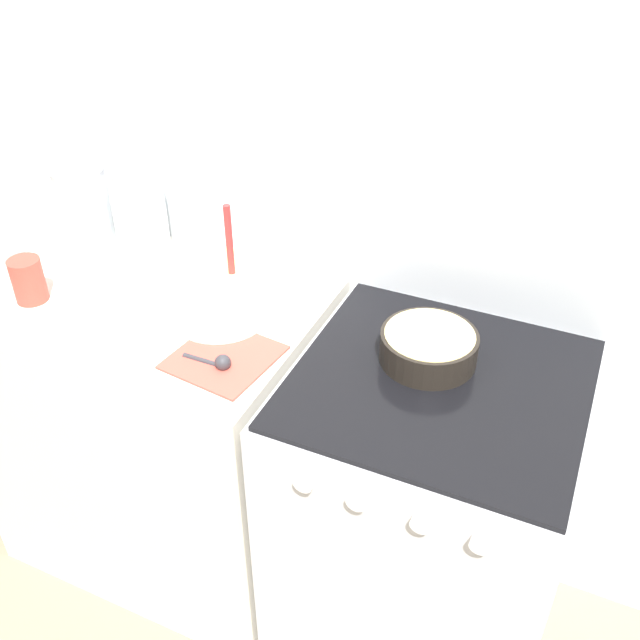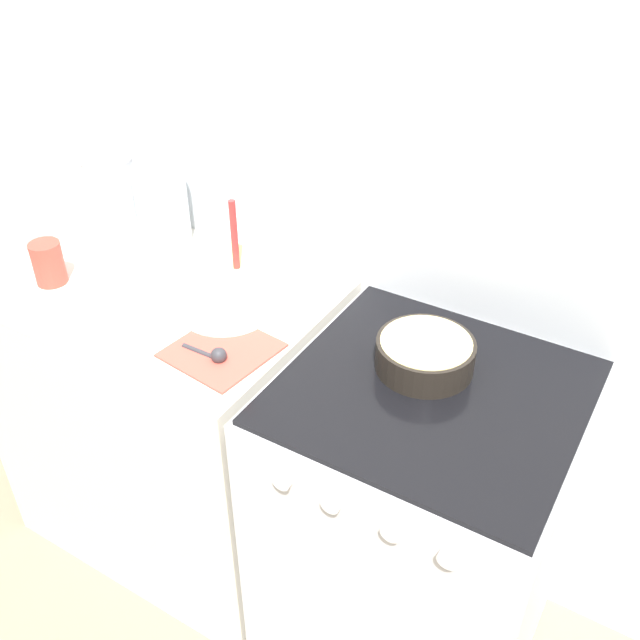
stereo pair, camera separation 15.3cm
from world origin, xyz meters
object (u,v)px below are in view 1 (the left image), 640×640
at_px(baking_pan, 429,346).
at_px(storage_jar_middle, 141,218).
at_px(storage_jar_left, 85,209).
at_px(tin_can, 28,280).
at_px(mixing_bowl, 219,291).
at_px(stove, 423,518).

xyz_separation_m(baking_pan, storage_jar_middle, (-0.85, 0.15, 0.06)).
xyz_separation_m(storage_jar_left, storage_jar_middle, (0.19, 0.00, 0.01)).
bearing_deg(tin_can, storage_jar_left, 104.02).
distance_m(mixing_bowl, storage_jar_middle, 0.40).
relative_size(mixing_bowl, storage_jar_left, 1.46).
relative_size(stove, storage_jar_middle, 3.74).
relative_size(baking_pan, storage_jar_left, 1.02).
xyz_separation_m(stove, storage_jar_left, (-1.09, 0.20, 0.53)).
bearing_deg(storage_jar_middle, tin_can, -109.43).
xyz_separation_m(storage_jar_middle, tin_can, (-0.11, -0.32, -0.04)).
bearing_deg(storage_jar_middle, baking_pan, -9.66).
bearing_deg(baking_pan, tin_can, -169.99).
bearing_deg(mixing_bowl, storage_jar_middle, 151.62).
distance_m(mixing_bowl, storage_jar_left, 0.58).
distance_m(baking_pan, storage_jar_middle, 0.87).
bearing_deg(stove, storage_jar_middle, 167.28).
xyz_separation_m(mixing_bowl, baking_pan, (0.50, 0.05, -0.04)).
distance_m(stove, storage_jar_left, 1.23).
height_order(mixing_bowl, storage_jar_left, mixing_bowl).
distance_m(storage_jar_middle, tin_can, 0.34).
relative_size(stove, tin_can, 7.89).
bearing_deg(storage_jar_middle, stove, -12.72).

